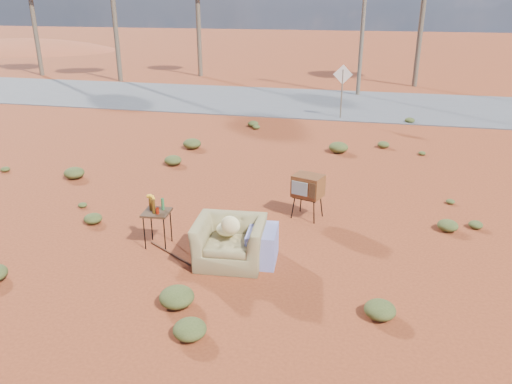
# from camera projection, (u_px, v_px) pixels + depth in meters

# --- Properties ---
(ground) EXTENTS (140.00, 140.00, 0.00)m
(ground) POSITION_uv_depth(u_px,v_px,m) (224.00, 247.00, 10.08)
(ground) COLOR brown
(ground) RESTS_ON ground
(highway) EXTENTS (140.00, 7.00, 0.04)m
(highway) POSITION_uv_depth(u_px,v_px,m) (313.00, 103.00, 23.68)
(highway) COLOR #565659
(highway) RESTS_ON ground
(dirt_mound) EXTENTS (26.00, 18.00, 2.00)m
(dirt_mound) POSITION_uv_depth(u_px,v_px,m) (21.00, 50.00, 47.17)
(dirt_mound) COLOR #A14027
(dirt_mound) RESTS_ON ground
(armchair) EXTENTS (1.57, 1.08, 1.13)m
(armchair) POSITION_uv_depth(u_px,v_px,m) (236.00, 237.00, 9.33)
(armchair) COLOR olive
(armchair) RESTS_ON ground
(tv_unit) EXTENTS (0.76, 0.68, 1.02)m
(tv_unit) POSITION_uv_depth(u_px,v_px,m) (308.00, 186.00, 11.14)
(tv_unit) COLOR black
(tv_unit) RESTS_ON ground
(side_table) EXTENTS (0.56, 0.56, 1.04)m
(side_table) POSITION_uv_depth(u_px,v_px,m) (155.00, 210.00, 9.90)
(side_table) COLOR #3C2515
(side_table) RESTS_ON ground
(rusty_bar) EXTENTS (1.36, 0.88, 0.04)m
(rusty_bar) POSITION_uv_depth(u_px,v_px,m) (175.00, 256.00, 9.69)
(rusty_bar) COLOR #532716
(rusty_bar) RESTS_ON ground
(road_sign) EXTENTS (0.78, 0.06, 2.19)m
(road_sign) POSITION_uv_depth(u_px,v_px,m) (342.00, 82.00, 20.10)
(road_sign) COLOR brown
(road_sign) RESTS_ON ground
(utility_pole_center) EXTENTS (1.40, 0.20, 8.00)m
(utility_pole_center) POSITION_uv_depth(u_px,v_px,m) (364.00, 9.00, 24.02)
(utility_pole_center) COLOR brown
(utility_pole_center) RESTS_ON ground
(scrub_patch) EXTENTS (17.49, 8.07, 0.33)m
(scrub_patch) POSITION_uv_depth(u_px,v_px,m) (239.00, 169.00, 14.20)
(scrub_patch) COLOR #495023
(scrub_patch) RESTS_ON ground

